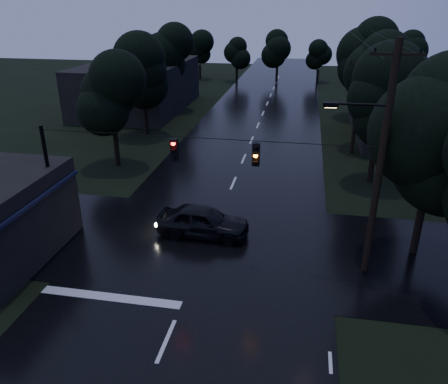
% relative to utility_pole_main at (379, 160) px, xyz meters
% --- Properties ---
extents(main_road, '(12.00, 120.00, 0.02)m').
position_rel_utility_pole_main_xyz_m(main_road, '(-7.41, 19.00, -5.26)').
color(main_road, black).
rests_on(main_road, ground).
extents(cross_street, '(60.00, 9.00, 0.02)m').
position_rel_utility_pole_main_xyz_m(cross_street, '(-7.41, 1.00, -5.26)').
color(cross_street, black).
rests_on(cross_street, ground).
extents(building_far_right, '(10.00, 14.00, 4.40)m').
position_rel_utility_pole_main_xyz_m(building_far_right, '(6.59, 23.00, -3.06)').
color(building_far_right, black).
rests_on(building_far_right, ground).
extents(building_far_left, '(10.00, 16.00, 5.00)m').
position_rel_utility_pole_main_xyz_m(building_far_left, '(-21.41, 29.00, -2.76)').
color(building_far_left, black).
rests_on(building_far_left, ground).
extents(utility_pole_main, '(3.50, 0.30, 10.00)m').
position_rel_utility_pole_main_xyz_m(utility_pole_main, '(0.00, 0.00, 0.00)').
color(utility_pole_main, black).
rests_on(utility_pole_main, ground).
extents(utility_pole_far, '(2.00, 0.30, 7.50)m').
position_rel_utility_pole_main_xyz_m(utility_pole_far, '(0.89, 17.00, -1.38)').
color(utility_pole_far, black).
rests_on(utility_pole_far, ground).
extents(anchor_pole_left, '(0.18, 0.18, 6.00)m').
position_rel_utility_pole_main_xyz_m(anchor_pole_left, '(-14.91, 0.00, -2.26)').
color(anchor_pole_left, black).
rests_on(anchor_pole_left, ground).
extents(span_signals, '(15.00, 0.37, 1.12)m').
position_rel_utility_pole_main_xyz_m(span_signals, '(-6.85, -0.01, -0.01)').
color(span_signals, black).
rests_on(span_signals, ground).
extents(tree_corner_near, '(4.48, 4.48, 9.44)m').
position_rel_utility_pole_main_xyz_m(tree_corner_near, '(2.59, 2.00, 0.74)').
color(tree_corner_near, black).
rests_on(tree_corner_near, ground).
extents(tree_left_a, '(3.92, 3.92, 8.26)m').
position_rel_utility_pole_main_xyz_m(tree_left_a, '(-16.41, 11.00, -0.02)').
color(tree_left_a, black).
rests_on(tree_left_a, ground).
extents(tree_left_b, '(4.20, 4.20, 8.85)m').
position_rel_utility_pole_main_xyz_m(tree_left_b, '(-17.01, 19.00, 0.36)').
color(tree_left_b, black).
rests_on(tree_left_b, ground).
extents(tree_left_c, '(4.48, 4.48, 9.44)m').
position_rel_utility_pole_main_xyz_m(tree_left_c, '(-17.61, 29.00, 0.74)').
color(tree_left_c, black).
rests_on(tree_left_c, ground).
extents(tree_right_a, '(4.20, 4.20, 8.85)m').
position_rel_utility_pole_main_xyz_m(tree_right_a, '(1.59, 11.00, 0.36)').
color(tree_right_a, black).
rests_on(tree_right_a, ground).
extents(tree_right_b, '(4.48, 4.48, 9.44)m').
position_rel_utility_pole_main_xyz_m(tree_right_b, '(2.19, 19.00, 0.74)').
color(tree_right_b, black).
rests_on(tree_right_b, ground).
extents(tree_right_c, '(4.76, 4.76, 10.03)m').
position_rel_utility_pole_main_xyz_m(tree_right_c, '(2.79, 29.00, 1.11)').
color(tree_right_c, black).
rests_on(tree_right_c, ground).
extents(car, '(4.80, 2.06, 1.61)m').
position_rel_utility_pole_main_xyz_m(car, '(-7.83, 1.83, -4.45)').
color(car, black).
rests_on(car, ground).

